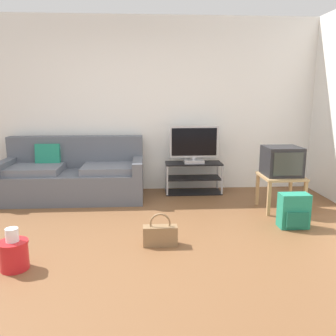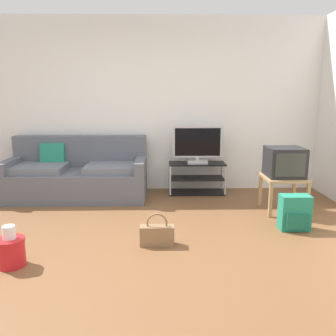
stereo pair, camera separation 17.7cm
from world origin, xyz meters
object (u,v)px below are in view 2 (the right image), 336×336
(flat_tv, at_px, (197,145))
(backpack, at_px, (295,213))
(cleaning_bucket, at_px, (11,250))
(tv_stand, at_px, (197,178))
(handbag, at_px, (157,234))
(side_table, at_px, (284,182))
(crt_tv, at_px, (285,162))
(couch, at_px, (78,175))

(flat_tv, height_order, backpack, flat_tv)
(flat_tv, bearing_deg, cleaning_bucket, -128.92)
(flat_tv, relative_size, backpack, 1.86)
(tv_stand, height_order, backpack, tv_stand)
(handbag, bearing_deg, side_table, 32.54)
(crt_tv, relative_size, handbag, 1.31)
(couch, relative_size, flat_tv, 2.71)
(couch, height_order, handbag, couch)
(handbag, distance_m, cleaning_bucket, 1.37)
(backpack, bearing_deg, cleaning_bucket, -163.70)
(flat_tv, distance_m, handbag, 2.13)
(cleaning_bucket, bearing_deg, backpack, 16.11)
(side_table, distance_m, crt_tv, 0.27)
(backpack, bearing_deg, tv_stand, 122.00)
(couch, relative_size, backpack, 5.04)
(crt_tv, bearing_deg, side_table, -90.00)
(crt_tv, bearing_deg, backpack, -97.33)
(flat_tv, xyz_separation_m, crt_tv, (1.05, -0.86, -0.10))
(backpack, relative_size, cleaning_bucket, 1.06)
(flat_tv, relative_size, side_table, 1.42)
(couch, bearing_deg, handbag, -55.71)
(couch, bearing_deg, tv_stand, 5.48)
(side_table, xyz_separation_m, backpack, (-0.09, -0.65, -0.20))
(couch, xyz_separation_m, side_table, (2.86, -0.73, 0.07))
(flat_tv, xyz_separation_m, cleaning_bucket, (-1.91, -2.36, -0.61))
(couch, relative_size, crt_tv, 4.44)
(crt_tv, height_order, handbag, crt_tv)
(crt_tv, relative_size, backpack, 1.14)
(tv_stand, xyz_separation_m, crt_tv, (1.05, -0.89, 0.42))
(tv_stand, xyz_separation_m, side_table, (1.05, -0.90, 0.16))
(couch, xyz_separation_m, handbag, (1.21, -1.78, -0.22))
(couch, height_order, side_table, couch)
(flat_tv, bearing_deg, handbag, -107.23)
(couch, height_order, flat_tv, flat_tv)
(couch, height_order, cleaning_bucket, couch)
(flat_tv, relative_size, cleaning_bucket, 1.98)
(crt_tv, height_order, backpack, crt_tv)
(couch, bearing_deg, side_table, -14.29)
(couch, bearing_deg, backpack, -26.41)
(crt_tv, xyz_separation_m, backpack, (-0.09, -0.67, -0.46))
(tv_stand, height_order, handbag, tv_stand)
(flat_tv, xyz_separation_m, backpack, (0.96, -1.53, -0.57))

